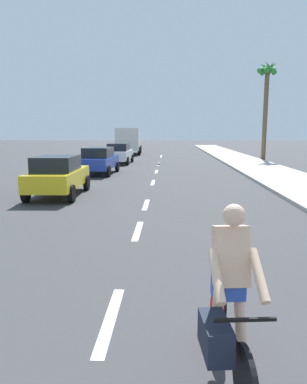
% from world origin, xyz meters
% --- Properties ---
extents(ground_plane, '(160.00, 160.00, 0.00)m').
position_xyz_m(ground_plane, '(0.00, 20.00, 0.00)').
color(ground_plane, '#38383A').
extents(sidewalk_strip, '(3.60, 80.00, 0.14)m').
position_xyz_m(sidewalk_strip, '(6.86, 22.00, 0.07)').
color(sidewalk_strip, '#B2ADA3').
rests_on(sidewalk_strip, ground).
extents(lane_stripe_1, '(0.16, 1.80, 0.01)m').
position_xyz_m(lane_stripe_1, '(0.00, 4.72, 0.00)').
color(lane_stripe_1, white).
rests_on(lane_stripe_1, ground).
extents(lane_stripe_2, '(0.16, 1.80, 0.01)m').
position_xyz_m(lane_stripe_2, '(0.00, 9.07, 0.00)').
color(lane_stripe_2, white).
rests_on(lane_stripe_2, ground).
extents(lane_stripe_3, '(0.16, 1.80, 0.01)m').
position_xyz_m(lane_stripe_3, '(0.00, 12.35, 0.00)').
color(lane_stripe_3, white).
rests_on(lane_stripe_3, ground).
extents(lane_stripe_4, '(0.16, 1.80, 0.01)m').
position_xyz_m(lane_stripe_4, '(0.00, 17.74, 0.00)').
color(lane_stripe_4, white).
rests_on(lane_stripe_4, ground).
extents(lane_stripe_5, '(0.16, 1.80, 0.01)m').
position_xyz_m(lane_stripe_5, '(0.00, 22.56, 0.00)').
color(lane_stripe_5, white).
rests_on(lane_stripe_5, ground).
extents(lane_stripe_6, '(0.16, 1.80, 0.01)m').
position_xyz_m(lane_stripe_6, '(0.00, 27.36, 0.00)').
color(lane_stripe_6, white).
rests_on(lane_stripe_6, ground).
extents(lane_stripe_7, '(0.16, 1.80, 0.01)m').
position_xyz_m(lane_stripe_7, '(0.00, 27.85, 0.00)').
color(lane_stripe_7, white).
rests_on(lane_stripe_7, ground).
extents(lane_stripe_8, '(0.16, 1.80, 0.01)m').
position_xyz_m(lane_stripe_8, '(0.00, 35.68, 0.00)').
color(lane_stripe_8, white).
rests_on(lane_stripe_8, ground).
extents(lane_stripe_9, '(0.16, 1.80, 0.01)m').
position_xyz_m(lane_stripe_9, '(0.00, 37.12, 0.00)').
color(lane_stripe_9, white).
rests_on(lane_stripe_9, ground).
extents(cyclist, '(0.66, 1.71, 1.82)m').
position_xyz_m(cyclist, '(1.37, 3.60, 0.83)').
color(cyclist, black).
rests_on(cyclist, ground).
extents(parked_car_yellow, '(1.91, 3.95, 1.57)m').
position_xyz_m(parked_car_yellow, '(-3.52, 13.89, 0.84)').
color(parked_car_yellow, gold).
rests_on(parked_car_yellow, ground).
extents(parked_car_blue, '(1.97, 3.99, 1.57)m').
position_xyz_m(parked_car_blue, '(-3.32, 21.09, 0.84)').
color(parked_car_blue, '#1E389E').
rests_on(parked_car_blue, ground).
extents(parked_car_white, '(1.93, 4.00, 1.57)m').
position_xyz_m(parked_car_white, '(-3.08, 27.94, 0.84)').
color(parked_car_white, white).
rests_on(parked_car_white, ground).
extents(delivery_truck, '(2.91, 6.35, 2.80)m').
position_xyz_m(delivery_truck, '(-3.62, 39.32, 1.50)').
color(delivery_truck, beige).
rests_on(delivery_truck, ground).
extents(palm_tree_distant, '(1.81, 1.83, 8.32)m').
position_xyz_m(palm_tree_distant, '(8.97, 31.83, 6.26)').
color(palm_tree_distant, brown).
rests_on(palm_tree_distant, ground).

